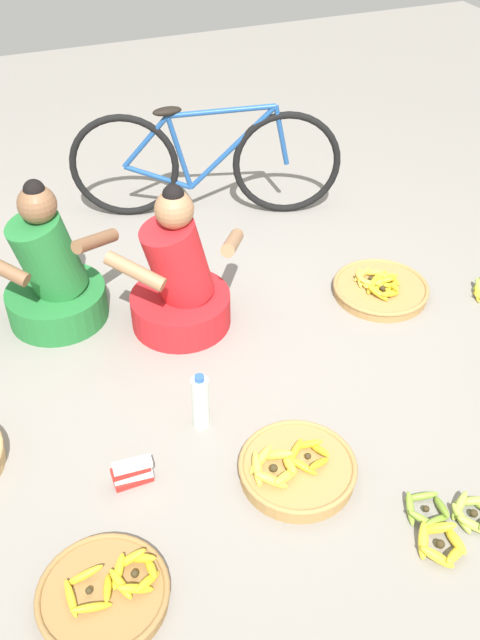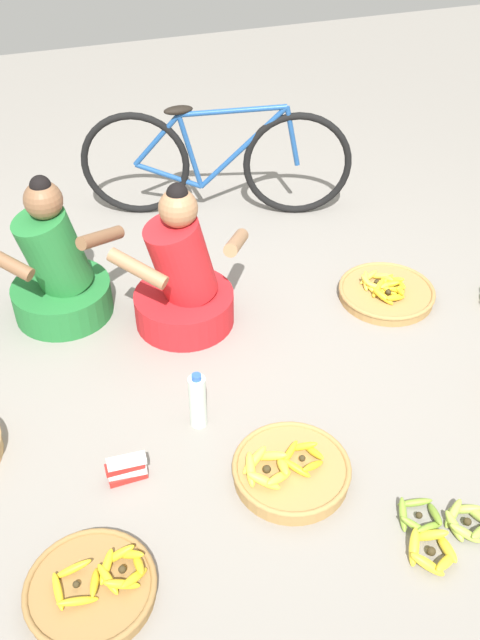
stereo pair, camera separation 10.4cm
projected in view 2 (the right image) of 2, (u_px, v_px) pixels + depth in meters
name	position (u px, v px, depth m)	size (l,w,h in m)	color
ground_plane	(227.00, 350.00, 3.54)	(10.00, 10.00, 0.00)	gray
vendor_woman_front	(183.00, 281.00, 3.56)	(0.75, 0.52, 0.81)	red
vendor_woman_behind	(58.00, 272.00, 3.62)	(0.75, 0.53, 0.81)	#237233
bicycle_leaning	(216.00, 162.00, 4.38)	(1.62, 0.60, 0.73)	black
banana_basket_front_center	(92.00, 588.00, 2.48)	(0.48, 0.48, 0.13)	olive
banana_basket_back_right	(386.00, 292.00, 3.85)	(0.53, 0.53, 0.13)	#A87F47
banana_basket_back_left	(289.00, 470.00, 2.88)	(0.49, 0.49, 0.15)	#A87F47
loose_bananas_front_right	(442.00, 532.00, 2.67)	(0.41, 0.36, 0.10)	yellow
water_bottle	(198.00, 401.00, 3.06)	(0.08, 0.08, 0.30)	silver
packet_carton_stack	(127.00, 469.00, 2.87)	(0.17, 0.06, 0.12)	red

